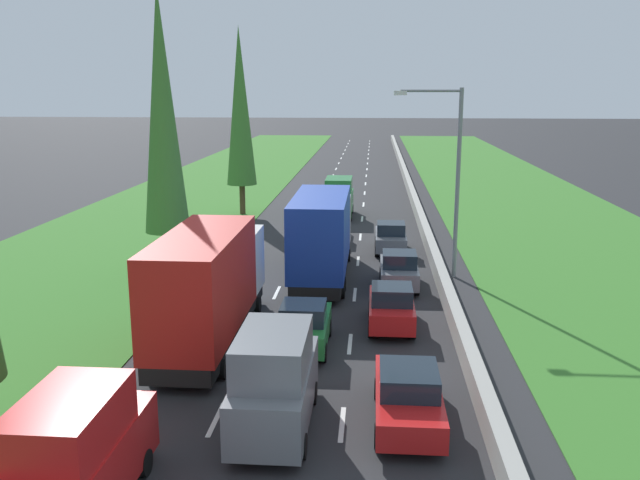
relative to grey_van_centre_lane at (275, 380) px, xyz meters
name	(u,v)px	position (x,y,z in m)	size (l,w,h in m)	color
ground_plane	(346,188)	(0.03, 45.38, -1.40)	(300.00, 300.00, 0.00)	#28282B
grass_verge_left	(211,186)	(-12.62, 45.38, -1.38)	(14.00, 140.00, 0.04)	#387528
grass_verge_right	(505,190)	(14.38, 45.38, -1.38)	(14.00, 140.00, 0.04)	#387528
median_barrier	(409,184)	(5.73, 45.38, -0.97)	(0.44, 120.00, 0.85)	#9E9B93
lane_markings	(346,188)	(0.03, 45.38, -1.39)	(3.64, 116.00, 0.01)	white
grey_van_centre_lane	(275,380)	(0.00, 0.00, 0.00)	(1.96, 4.90, 2.82)	slate
green_hatchback_centre_lane	(304,326)	(0.19, 5.84, -0.56)	(1.74, 3.90, 1.72)	#237A33
red_sedan_right_lane	(408,396)	(3.56, 0.60, -0.59)	(1.82, 4.50, 1.64)	red
red_hatchback_right_lane	(391,307)	(3.29, 8.23, -0.56)	(1.74, 3.90, 1.72)	red
grey_hatchback_right_lane	(399,270)	(3.76, 13.66, -0.56)	(1.74, 3.90, 1.72)	slate
red_van_left_lane	(76,456)	(-3.64, -4.09, 0.00)	(1.96, 4.90, 2.82)	red
blue_box_truck_centre_lane	(322,234)	(0.14, 14.88, 0.78)	(2.46, 9.40, 4.18)	black
silver_sedan_centre_lane_fifth	(329,226)	(-0.09, 23.62, -0.59)	(1.82, 4.50, 1.64)	silver
green_van_centre_lane	(339,197)	(0.12, 31.00, 0.00)	(1.96, 4.90, 2.82)	#237A33
red_box_truck_left_lane	(209,284)	(-3.23, 6.15, 0.78)	(2.46, 9.40, 4.18)	black
grey_hatchback_right_lane_fifth	(391,237)	(3.54, 20.60, -0.56)	(1.74, 3.90, 1.72)	slate
poplar_tree_second	(162,112)	(-7.35, 14.94, 6.50)	(2.14, 2.14, 13.70)	#4C3823
poplar_tree_third	(240,107)	(-6.91, 31.49, 6.27)	(2.13, 2.13, 13.24)	#4C3823
street_light_mast	(451,169)	(6.15, 15.71, 3.83)	(3.20, 0.28, 9.00)	gray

